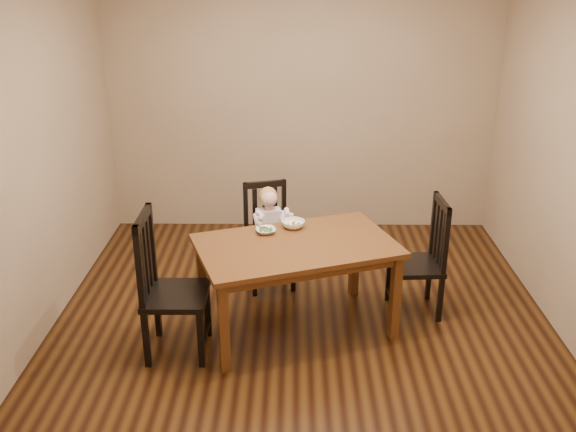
{
  "coord_description": "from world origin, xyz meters",
  "views": [
    {
      "loc": [
        -0.07,
        -4.54,
        2.73
      ],
      "look_at": [
        -0.12,
        0.25,
        0.8
      ],
      "focal_mm": 40.0,
      "sensor_mm": 36.0,
      "label": 1
    }
  ],
  "objects_px": {
    "chair_child": "(268,237)",
    "chair_right": "(422,259)",
    "bowl_veg": "(293,224)",
    "toddler": "(269,227)",
    "dining_table": "(296,254)",
    "chair_left": "(168,288)",
    "bowl_peas": "(266,231)"
  },
  "relations": [
    {
      "from": "chair_child",
      "to": "bowl_veg",
      "type": "distance_m",
      "value": 0.6
    },
    {
      "from": "dining_table",
      "to": "bowl_peas",
      "type": "height_order",
      "value": "bowl_peas"
    },
    {
      "from": "dining_table",
      "to": "toddler",
      "type": "relative_size",
      "value": 3.54
    },
    {
      "from": "chair_child",
      "to": "chair_left",
      "type": "distance_m",
      "value": 1.29
    },
    {
      "from": "chair_right",
      "to": "bowl_peas",
      "type": "relative_size",
      "value": 6.4
    },
    {
      "from": "chair_left",
      "to": "toddler",
      "type": "height_order",
      "value": "chair_left"
    },
    {
      "from": "chair_child",
      "to": "chair_right",
      "type": "relative_size",
      "value": 0.95
    },
    {
      "from": "chair_left",
      "to": "bowl_veg",
      "type": "distance_m",
      "value": 1.13
    },
    {
      "from": "toddler",
      "to": "bowl_veg",
      "type": "relative_size",
      "value": 2.56
    },
    {
      "from": "chair_child",
      "to": "dining_table",
      "type": "bearing_deg",
      "value": 92.86
    },
    {
      "from": "chair_right",
      "to": "bowl_veg",
      "type": "xyz_separation_m",
      "value": [
        -1.04,
        0.02,
        0.29
      ]
    },
    {
      "from": "chair_child",
      "to": "bowl_peas",
      "type": "height_order",
      "value": "chair_child"
    },
    {
      "from": "chair_right",
      "to": "bowl_veg",
      "type": "height_order",
      "value": "chair_right"
    },
    {
      "from": "bowl_peas",
      "to": "bowl_veg",
      "type": "relative_size",
      "value": 0.83
    },
    {
      "from": "chair_child",
      "to": "chair_right",
      "type": "height_order",
      "value": "chair_right"
    },
    {
      "from": "chair_child",
      "to": "bowl_veg",
      "type": "height_order",
      "value": "chair_child"
    },
    {
      "from": "chair_left",
      "to": "bowl_veg",
      "type": "relative_size",
      "value": 5.93
    },
    {
      "from": "dining_table",
      "to": "bowl_veg",
      "type": "bearing_deg",
      "value": 94.36
    },
    {
      "from": "dining_table",
      "to": "bowl_veg",
      "type": "distance_m",
      "value": 0.33
    },
    {
      "from": "dining_table",
      "to": "chair_right",
      "type": "height_order",
      "value": "chair_right"
    },
    {
      "from": "bowl_veg",
      "to": "chair_left",
      "type": "bearing_deg",
      "value": -144.94
    },
    {
      "from": "bowl_peas",
      "to": "chair_child",
      "type": "bearing_deg",
      "value": 90.84
    },
    {
      "from": "dining_table",
      "to": "toddler",
      "type": "bearing_deg",
      "value": 108.04
    },
    {
      "from": "dining_table",
      "to": "bowl_peas",
      "type": "xyz_separation_m",
      "value": [
        -0.24,
        0.2,
        0.1
      ]
    },
    {
      "from": "dining_table",
      "to": "bowl_peas",
      "type": "bearing_deg",
      "value": 140.55
    },
    {
      "from": "chair_left",
      "to": "bowl_peas",
      "type": "xyz_separation_m",
      "value": [
        0.69,
        0.52,
        0.23
      ]
    },
    {
      "from": "chair_right",
      "to": "toddler",
      "type": "xyz_separation_m",
      "value": [
        -1.25,
        0.43,
        0.09
      ]
    },
    {
      "from": "dining_table",
      "to": "bowl_peas",
      "type": "distance_m",
      "value": 0.33
    },
    {
      "from": "chair_left",
      "to": "bowl_veg",
      "type": "bearing_deg",
      "value": 124.72
    },
    {
      "from": "chair_right",
      "to": "bowl_peas",
      "type": "distance_m",
      "value": 1.29
    },
    {
      "from": "bowl_peas",
      "to": "bowl_veg",
      "type": "height_order",
      "value": "bowl_veg"
    },
    {
      "from": "bowl_peas",
      "to": "bowl_veg",
      "type": "xyz_separation_m",
      "value": [
        0.21,
        0.11,
        0.01
      ]
    }
  ]
}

